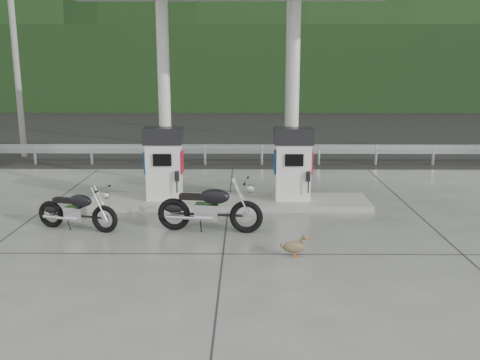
{
  "coord_description": "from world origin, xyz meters",
  "views": [
    {
      "loc": [
        0.41,
        -10.48,
        3.57
      ],
      "look_at": [
        0.3,
        1.0,
        1.0
      ],
      "focal_mm": 40.0,
      "sensor_mm": 36.0,
      "label": 1
    }
  ],
  "objects_px": {
    "duck": "(294,247)",
    "gas_pump_right": "(293,164)",
    "gas_pump_left": "(164,164)",
    "motorcycle_left": "(77,211)",
    "motorcycle_right": "(210,208)"
  },
  "relations": [
    {
      "from": "duck",
      "to": "gas_pump_left",
      "type": "bearing_deg",
      "value": 127.49
    },
    {
      "from": "gas_pump_left",
      "to": "gas_pump_right",
      "type": "height_order",
      "value": "same"
    },
    {
      "from": "motorcycle_right",
      "to": "gas_pump_right",
      "type": "bearing_deg",
      "value": 54.54
    },
    {
      "from": "gas_pump_left",
      "to": "duck",
      "type": "distance_m",
      "value": 4.73
    },
    {
      "from": "gas_pump_right",
      "to": "motorcycle_left",
      "type": "distance_m",
      "value": 5.23
    },
    {
      "from": "motorcycle_left",
      "to": "gas_pump_left",
      "type": "bearing_deg",
      "value": 68.02
    },
    {
      "from": "duck",
      "to": "gas_pump_right",
      "type": "bearing_deg",
      "value": 84.19
    },
    {
      "from": "gas_pump_right",
      "to": "motorcycle_right",
      "type": "distance_m",
      "value": 2.92
    },
    {
      "from": "gas_pump_left",
      "to": "duck",
      "type": "xyz_separation_m",
      "value": [
        2.92,
        -3.62,
        -0.87
      ]
    },
    {
      "from": "gas_pump_left",
      "to": "motorcycle_left",
      "type": "xyz_separation_m",
      "value": [
        -1.58,
        -2.04,
        -0.63
      ]
    },
    {
      "from": "gas_pump_left",
      "to": "motorcycle_right",
      "type": "xyz_separation_m",
      "value": [
        1.26,
        -2.12,
        -0.55
      ]
    },
    {
      "from": "duck",
      "to": "motorcycle_right",
      "type": "bearing_deg",
      "value": 136.29
    },
    {
      "from": "motorcycle_left",
      "to": "duck",
      "type": "distance_m",
      "value": 4.77
    },
    {
      "from": "motorcycle_left",
      "to": "duck",
      "type": "relative_size",
      "value": 3.48
    },
    {
      "from": "gas_pump_left",
      "to": "duck",
      "type": "bearing_deg",
      "value": -51.18
    }
  ]
}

